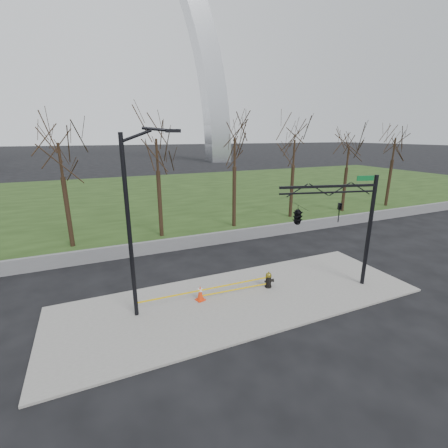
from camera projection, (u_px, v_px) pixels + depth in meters
name	position (u px, v px, depth m)	size (l,w,h in m)	color
ground	(242.00, 300.00, 15.28)	(500.00, 500.00, 0.00)	black
sidewalk	(242.00, 299.00, 15.27)	(18.00, 6.00, 0.10)	gray
grass_strip	(142.00, 195.00, 41.64)	(120.00, 40.00, 0.06)	#1F3312
guardrail	(192.00, 242.00, 22.19)	(60.00, 0.30, 0.90)	#59595B
gateway_arch	(100.00, 26.00, 72.09)	(66.00, 6.00, 65.00)	silver
tree_row	(197.00, 181.00, 25.36)	(49.67, 4.00, 8.38)	black
fire_hydrant	(269.00, 280.00, 16.24)	(0.56, 0.36, 0.89)	black
traffic_cone	(200.00, 293.00, 14.95)	(0.50, 0.50, 0.78)	red
street_light	(134.00, 216.00, 12.62)	(2.39, 0.48, 8.21)	black
traffic_signal_mast	(312.00, 214.00, 15.10)	(4.97, 2.54, 6.00)	black
caution_tape	(218.00, 289.00, 15.19)	(6.81, 0.19, 0.45)	#DDB10B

